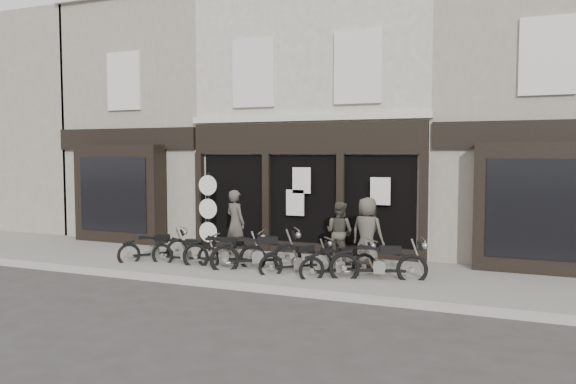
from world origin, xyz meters
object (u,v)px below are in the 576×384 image
at_px(motorcycle_6, 379,266).
at_px(man_right, 367,232).
at_px(advert_sign_post, 209,215).
at_px(man_left, 235,223).
at_px(motorcycle_4, 297,262).
at_px(man_centre, 339,232).
at_px(motorcycle_3, 257,256).
at_px(motorcycle_1, 186,254).
at_px(motorcycle_0, 154,250).
at_px(motorcycle_5, 339,265).
at_px(motorcycle_2, 225,255).

distance_m(motorcycle_6, man_right, 1.52).
bearing_deg(man_right, advert_sign_post, 7.27).
bearing_deg(man_left, motorcycle_4, 172.44).
xyz_separation_m(man_centre, man_right, (0.81, -0.22, 0.08)).
bearing_deg(motorcycle_3, motorcycle_1, 152.44).
xyz_separation_m(motorcycle_0, man_centre, (4.84, 1.45, 0.56)).
xyz_separation_m(man_right, advert_sign_post, (-4.94, 0.47, 0.18)).
bearing_deg(motorcycle_4, man_left, 107.33).
distance_m(motorcycle_5, man_right, 1.50).
xyz_separation_m(motorcycle_0, motorcycle_2, (2.25, -0.09, 0.04)).
relative_size(motorcycle_3, motorcycle_6, 0.94).
height_order(motorcycle_2, man_right, man_right).
height_order(motorcycle_1, man_left, man_left).
height_order(motorcycle_5, man_centre, man_centre).
height_order(motorcycle_1, motorcycle_4, motorcycle_1).
xyz_separation_m(motorcycle_6, man_right, (-0.62, 1.26, 0.58)).
relative_size(motorcycle_3, man_centre, 1.27).
xyz_separation_m(motorcycle_1, man_right, (4.52, 1.42, 0.64)).
relative_size(motorcycle_2, man_left, 1.16).
bearing_deg(motorcycle_6, motorcycle_0, 163.26).
bearing_deg(motorcycle_2, motorcycle_3, -8.72).
height_order(motorcycle_0, motorcycle_4, motorcycle_0).
relative_size(motorcycle_3, man_left, 1.11).
distance_m(man_left, man_centre, 3.08).
xyz_separation_m(motorcycle_1, motorcycle_6, (5.14, 0.16, 0.06)).
distance_m(motorcycle_4, advert_sign_post, 4.02).
bearing_deg(man_right, motorcycle_2, 34.02).
distance_m(motorcycle_0, motorcycle_3, 3.14).
relative_size(motorcycle_3, advert_sign_post, 0.85).
relative_size(motorcycle_3, motorcycle_5, 1.29).
bearing_deg(man_centre, man_left, 17.19).
bearing_deg(motorcycle_4, motorcycle_5, -44.63).
bearing_deg(man_right, man_left, 10.12).
relative_size(man_left, man_right, 1.04).
bearing_deg(motorcycle_0, man_centre, -37.57).
relative_size(man_left, advert_sign_post, 0.76).
height_order(motorcycle_0, motorcycle_5, motorcycle_5).
distance_m(motorcycle_5, man_left, 3.92).
xyz_separation_m(motorcycle_2, motorcycle_3, (0.88, 0.09, 0.02)).
bearing_deg(motorcycle_2, motorcycle_4, -12.89).
relative_size(motorcycle_5, man_right, 0.90).
xyz_separation_m(motorcycle_2, motorcycle_4, (1.98, 0.05, -0.05)).
xyz_separation_m(motorcycle_3, advert_sign_post, (-2.43, 1.71, 0.75)).
distance_m(motorcycle_2, motorcycle_4, 1.99).
xyz_separation_m(man_left, man_right, (3.89, -0.18, -0.04)).
relative_size(motorcycle_0, motorcycle_5, 1.06).
xyz_separation_m(motorcycle_4, man_centre, (0.61, 1.49, 0.57)).
bearing_deg(man_centre, motorcycle_3, 56.89).
bearing_deg(motorcycle_6, motorcycle_1, 165.22).
bearing_deg(man_left, motorcycle_5, -179.96).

